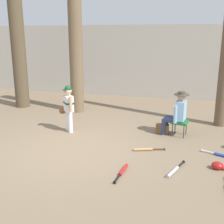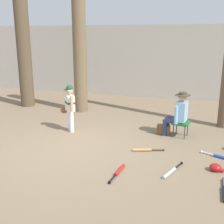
% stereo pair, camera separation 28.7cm
% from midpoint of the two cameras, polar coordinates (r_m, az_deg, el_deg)
% --- Properties ---
extents(ground_plane, '(60.00, 60.00, 0.00)m').
position_cam_midpoint_polar(ground_plane, '(6.91, -6.87, -7.22)').
color(ground_plane, '#7F6B51').
extents(concrete_back_wall, '(18.00, 0.36, 3.02)m').
position_cam_midpoint_polar(concrete_back_wall, '(12.60, 5.04, 10.04)').
color(concrete_back_wall, '#ADA89E').
rests_on(concrete_back_wall, ground).
extents(tree_near_player, '(0.69, 0.69, 4.67)m').
position_cam_midpoint_polar(tree_near_player, '(9.90, -5.60, 11.44)').
color(tree_near_player, brown).
rests_on(tree_near_player, ground).
extents(young_ballplayer, '(0.55, 0.47, 1.31)m').
position_cam_midpoint_polar(young_ballplayer, '(7.94, -7.43, 1.37)').
color(young_ballplayer, white).
rests_on(young_ballplayer, ground).
extents(folding_stool, '(0.47, 0.47, 0.41)m').
position_cam_midpoint_polar(folding_stool, '(7.77, 14.60, -2.23)').
color(folding_stool, '#196B2D').
rests_on(folding_stool, ground).
extents(seated_spectator, '(0.68, 0.54, 1.20)m').
position_cam_midpoint_polar(seated_spectator, '(7.71, 14.03, -0.17)').
color(seated_spectator, navy).
rests_on(seated_spectator, ground).
extents(handbag_beside_stool, '(0.35, 0.19, 0.26)m').
position_cam_midpoint_polar(handbag_beside_stool, '(7.91, 11.24, -3.48)').
color(handbag_beside_stool, brown).
rests_on(handbag_beside_stool, ground).
extents(tree_far_left, '(0.72, 0.72, 6.65)m').
position_cam_midpoint_polar(tree_far_left, '(11.06, -16.79, 16.36)').
color(tree_far_left, brown).
rests_on(tree_far_left, ground).
extents(bat_blue_youth, '(0.69, 0.35, 0.07)m').
position_cam_midpoint_polar(bat_blue_youth, '(6.81, 22.06, -8.32)').
color(bat_blue_youth, '#2347AD').
rests_on(bat_blue_youth, ground).
extents(bat_aluminum_silver, '(0.34, 0.78, 0.07)m').
position_cam_midpoint_polar(bat_aluminum_silver, '(5.84, 13.04, -11.55)').
color(bat_aluminum_silver, '#B7BCC6').
rests_on(bat_aluminum_silver, ground).
extents(bat_wood_tan, '(0.72, 0.29, 0.07)m').
position_cam_midpoint_polar(bat_wood_tan, '(6.75, 7.75, -7.50)').
color(bat_wood_tan, tan).
rests_on(bat_wood_tan, ground).
extents(bat_black_composite, '(0.09, 0.79, 0.07)m').
position_cam_midpoint_polar(bat_black_composite, '(5.44, 22.93, -14.53)').
color(bat_black_composite, black).
rests_on(bat_black_composite, ground).
extents(bat_red_barrel, '(0.13, 0.78, 0.07)m').
position_cam_midpoint_polar(bat_red_barrel, '(5.72, 2.80, -11.71)').
color(bat_red_barrel, red).
rests_on(bat_red_barrel, ground).
extents(batting_helmet_red, '(0.28, 0.22, 0.16)m').
position_cam_midpoint_polar(batting_helmet_red, '(6.18, 21.23, -10.30)').
color(batting_helmet_red, '#A81919').
rests_on(batting_helmet_red, ground).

